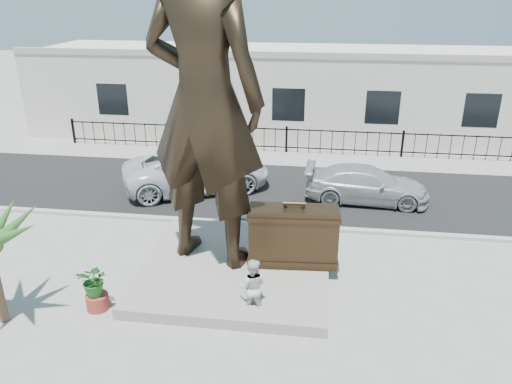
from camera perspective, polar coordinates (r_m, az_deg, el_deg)
ground at (r=13.12m, az=-1.23°, el=-12.69°), size 100.00×100.00×0.00m
street at (r=20.14m, az=2.35°, el=0.43°), size 40.00×7.00×0.01m
curb at (r=16.94m, az=1.16°, el=-3.80°), size 40.00×0.25×0.12m
far_sidewalk at (r=23.88m, az=3.31°, el=4.01°), size 40.00×2.50×0.02m
plinth at (r=14.35m, az=-2.28°, el=-8.62°), size 5.20×5.20×0.30m
fence at (r=24.46m, az=3.50°, el=5.91°), size 22.00×0.10×1.20m
building at (r=28.15m, az=4.28°, el=11.44°), size 28.00×7.00×4.40m
statue at (r=13.08m, az=-5.96°, el=10.32°), size 3.74×2.91×9.06m
suitcase at (r=13.87m, az=4.28°, el=-5.08°), size 2.48×0.94×1.71m
tourist at (r=12.44m, az=-0.43°, el=-10.74°), size 0.73×0.57×1.48m
car_white at (r=19.94m, az=-6.77°, el=2.52°), size 6.32×4.77×1.59m
car_silver at (r=19.16m, az=12.52°, el=0.86°), size 4.66×2.06×1.33m
worker at (r=23.64m, az=-1.76°, el=6.03°), size 1.26×1.04×1.69m
palm_tree at (r=13.99m, az=-26.74°, el=-12.96°), size 1.80×1.80×3.20m
planter at (r=13.47m, az=-17.65°, el=-11.85°), size 0.56×0.56×0.40m
shrub at (r=13.13m, az=-17.97°, el=-9.58°), size 0.80×0.70×0.85m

